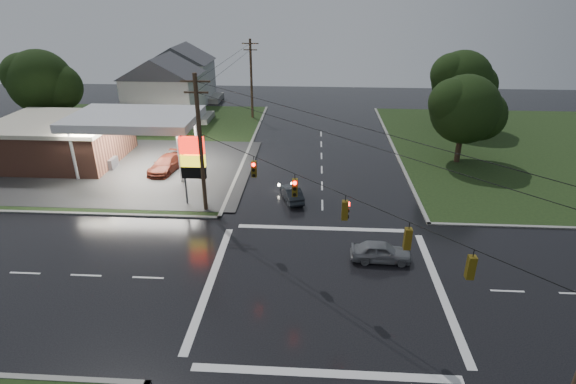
# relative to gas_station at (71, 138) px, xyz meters

# --- Properties ---
(ground) EXTENTS (120.00, 120.00, 0.00)m
(ground) POSITION_rel_gas_station_xyz_m (25.68, -19.70, -2.55)
(ground) COLOR black
(ground) RESTS_ON ground
(grass_nw) EXTENTS (36.00, 36.00, 0.08)m
(grass_nw) POSITION_rel_gas_station_xyz_m (-0.32, 6.30, -2.51)
(grass_nw) COLOR black
(grass_nw) RESTS_ON ground
(grass_ne) EXTENTS (36.00, 36.00, 0.08)m
(grass_ne) POSITION_rel_gas_station_xyz_m (51.68, 6.30, -2.51)
(grass_ne) COLOR black
(grass_ne) RESTS_ON ground
(gas_station) EXTENTS (26.20, 18.00, 5.60)m
(gas_station) POSITION_rel_gas_station_xyz_m (0.00, 0.00, 0.00)
(gas_station) COLOR #2D2D2D
(gas_station) RESTS_ON ground
(pylon_sign) EXTENTS (2.00, 0.35, 6.00)m
(pylon_sign) POSITION_rel_gas_station_xyz_m (15.18, -9.20, 1.46)
(pylon_sign) COLOR #59595E
(pylon_sign) RESTS_ON ground
(utility_pole_nw) EXTENTS (2.20, 0.32, 11.00)m
(utility_pole_nw) POSITION_rel_gas_station_xyz_m (16.18, -10.20, 3.17)
(utility_pole_nw) COLOR #382619
(utility_pole_nw) RESTS_ON ground
(utility_pole_n) EXTENTS (2.20, 0.32, 10.50)m
(utility_pole_n) POSITION_rel_gas_station_xyz_m (16.18, 18.30, 2.92)
(utility_pole_n) COLOR #382619
(utility_pole_n) RESTS_ON ground
(traffic_signals) EXTENTS (26.87, 26.87, 1.47)m
(traffic_signals) POSITION_rel_gas_station_xyz_m (25.69, -19.72, 3.93)
(traffic_signals) COLOR black
(traffic_signals) RESTS_ON ground
(house_near) EXTENTS (11.05, 8.48, 8.60)m
(house_near) POSITION_rel_gas_station_xyz_m (4.73, 16.30, 1.86)
(house_near) COLOR silver
(house_near) RESTS_ON ground
(house_far) EXTENTS (11.05, 8.48, 8.60)m
(house_far) POSITION_rel_gas_station_xyz_m (3.73, 28.30, 1.86)
(house_far) COLOR silver
(house_far) RESTS_ON ground
(tree_nw_behind) EXTENTS (8.93, 7.60, 10.00)m
(tree_nw_behind) POSITION_rel_gas_station_xyz_m (-8.17, 10.29, 3.63)
(tree_nw_behind) COLOR black
(tree_nw_behind) RESTS_ON ground
(tree_ne_near) EXTENTS (7.99, 6.80, 8.98)m
(tree_ne_near) POSITION_rel_gas_station_xyz_m (39.82, 2.29, 3.01)
(tree_ne_near) COLOR black
(tree_ne_near) RESTS_ON ground
(tree_ne_far) EXTENTS (8.46, 7.20, 9.80)m
(tree_ne_far) POSITION_rel_gas_station_xyz_m (42.83, 14.29, 3.63)
(tree_ne_far) COLOR black
(tree_ne_far) RESTS_ON ground
(car_north) EXTENTS (2.40, 3.95, 1.23)m
(car_north) POSITION_rel_gas_station_xyz_m (23.05, -7.88, -1.93)
(car_north) COLOR black
(car_north) RESTS_ON ground
(car_crossing) EXTENTS (4.02, 1.70, 1.36)m
(car_crossing) POSITION_rel_gas_station_xyz_m (29.47, -16.81, -1.87)
(car_crossing) COLOR gray
(car_crossing) RESTS_ON ground
(car_pump) EXTENTS (3.04, 5.51, 1.51)m
(car_pump) POSITION_rel_gas_station_xyz_m (10.41, -2.03, -1.79)
(car_pump) COLOR #571F13
(car_pump) RESTS_ON ground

